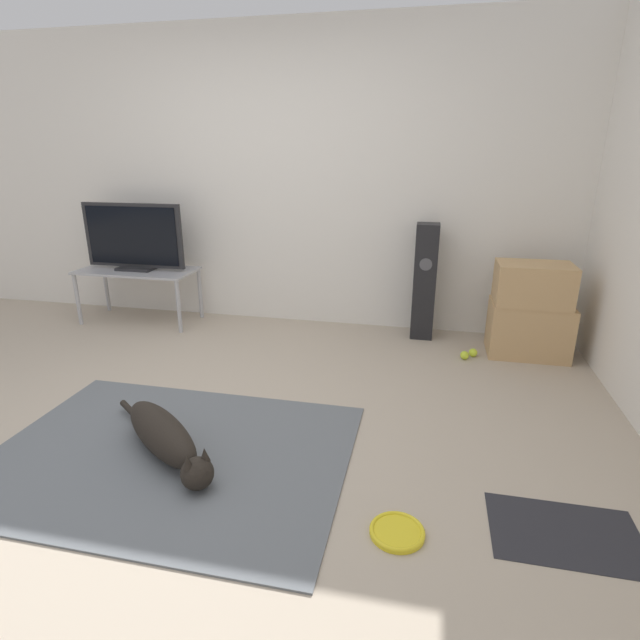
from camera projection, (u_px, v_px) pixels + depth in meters
ground_plane at (180, 431)px, 2.87m from camera, size 12.00×12.00×0.00m
wall_back at (280, 181)px, 4.40m from camera, size 8.00×0.06×2.55m
area_rug at (170, 454)px, 2.65m from camera, size 1.89×1.40×0.01m
dog at (165, 437)px, 2.59m from camera, size 0.87×0.69×0.23m
frisbee at (397, 532)px, 2.10m from camera, size 0.23×0.23×0.03m
cardboard_box_lower at (529, 329)px, 3.89m from camera, size 0.60×0.39×0.42m
cardboard_box_upper at (533, 284)px, 3.76m from camera, size 0.55×0.36×0.32m
floor_speaker at (425, 282)px, 4.17m from camera, size 0.18×0.19×0.97m
tv_stand at (138, 276)px, 4.59m from camera, size 1.06×0.49×0.49m
tv at (133, 238)px, 4.47m from camera, size 0.94×0.20×0.60m
tennis_ball_by_boxes at (473, 353)px, 3.90m from camera, size 0.07×0.07×0.07m
tennis_ball_near_speaker at (465, 355)px, 3.85m from camera, size 0.07×0.07×0.07m
door_mat at (565, 533)px, 2.11m from camera, size 0.62×0.41×0.01m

